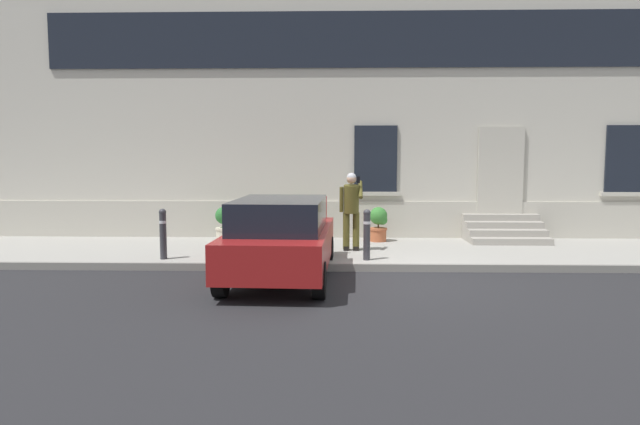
# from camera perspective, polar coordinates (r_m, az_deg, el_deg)

# --- Properties ---
(ground_plane) EXTENTS (80.00, 80.00, 0.00)m
(ground_plane) POSITION_cam_1_polar(r_m,az_deg,el_deg) (10.42, 7.34, -6.93)
(ground_plane) COLOR #232326
(sidewalk) EXTENTS (24.00, 3.60, 0.15)m
(sidewalk) POSITION_cam_1_polar(r_m,az_deg,el_deg) (13.14, 6.11, -3.95)
(sidewalk) COLOR #99968E
(sidewalk) RESTS_ON ground
(curb_edge) EXTENTS (24.00, 0.12, 0.15)m
(curb_edge) POSITION_cam_1_polar(r_m,az_deg,el_deg) (11.32, 6.87, -5.52)
(curb_edge) COLOR gray
(curb_edge) RESTS_ON ground
(building_facade) EXTENTS (24.00, 1.52, 7.50)m
(building_facade) POSITION_cam_1_polar(r_m,az_deg,el_deg) (15.51, 5.54, 11.06)
(building_facade) COLOR beige
(building_facade) RESTS_ON ground
(entrance_stoop) EXTENTS (1.92, 1.28, 0.64)m
(entrance_stoop) POSITION_cam_1_polar(r_m,az_deg,el_deg) (14.97, 17.98, -1.80)
(entrance_stoop) COLOR #9E998E
(entrance_stoop) RESTS_ON sidewalk
(hatchback_car_red) EXTENTS (1.92, 4.13, 1.50)m
(hatchback_car_red) POSITION_cam_1_polar(r_m,az_deg,el_deg) (10.41, -3.94, -2.49)
(hatchback_car_red) COLOR maroon
(hatchback_car_red) RESTS_ON ground
(bollard_near_person) EXTENTS (0.15, 0.15, 1.04)m
(bollard_near_person) POSITION_cam_1_polar(r_m,az_deg,el_deg) (11.58, 4.73, -2.04)
(bollard_near_person) COLOR #333338
(bollard_near_person) RESTS_ON sidewalk
(bollard_far_left) EXTENTS (0.15, 0.15, 1.04)m
(bollard_far_left) POSITION_cam_1_polar(r_m,az_deg,el_deg) (12.09, -15.51, -1.90)
(bollard_far_left) COLOR #333338
(bollard_far_left) RESTS_ON sidewalk
(person_on_phone) EXTENTS (0.51, 0.48, 1.75)m
(person_on_phone) POSITION_cam_1_polar(r_m,az_deg,el_deg) (12.66, 3.16, 0.62)
(person_on_phone) COLOR #514C1E
(person_on_phone) RESTS_ON sidewalk
(planter_cream) EXTENTS (0.44, 0.44, 0.86)m
(planter_cream) POSITION_cam_1_polar(r_m,az_deg,el_deg) (14.38, -9.58, -1.03)
(planter_cream) COLOR beige
(planter_cream) RESTS_ON sidewalk
(planter_olive) EXTENTS (0.44, 0.44, 0.86)m
(planter_olive) POSITION_cam_1_polar(r_m,az_deg,el_deg) (14.34, -1.84, -0.97)
(planter_olive) COLOR #606B38
(planter_olive) RESTS_ON sidewalk
(planter_terracotta) EXTENTS (0.44, 0.44, 0.86)m
(planter_terracotta) POSITION_cam_1_polar(r_m,az_deg,el_deg) (14.17, 5.92, -1.08)
(planter_terracotta) COLOR #B25B38
(planter_terracotta) RESTS_ON sidewalk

